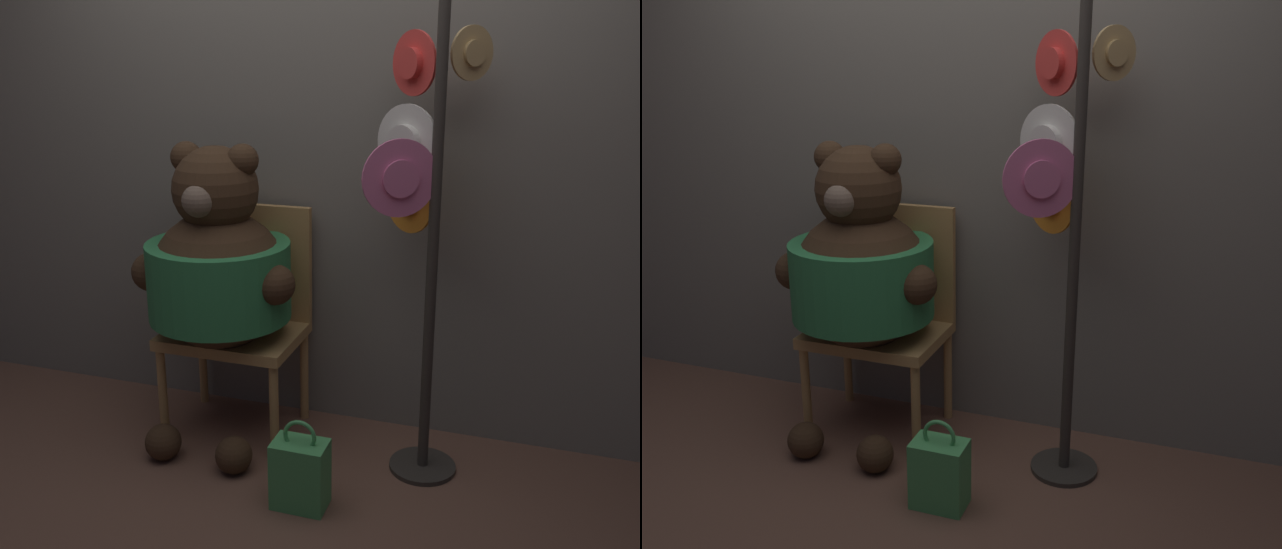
# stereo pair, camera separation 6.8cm
# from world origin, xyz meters

# --- Properties ---
(ground_plane) EXTENTS (14.00, 14.00, 0.00)m
(ground_plane) POSITION_xyz_m (0.00, 0.00, 0.00)
(ground_plane) COLOR brown
(wall_back) EXTENTS (8.00, 0.10, 2.64)m
(wall_back) POSITION_xyz_m (0.00, 0.74, 1.32)
(wall_back) COLOR slate
(wall_back) RESTS_ON ground_plane
(chair) EXTENTS (0.60, 0.45, 1.03)m
(chair) POSITION_xyz_m (-0.31, 0.51, 0.57)
(chair) COLOR #B2844C
(chair) RESTS_ON ground_plane
(teddy_bear) EXTENTS (0.75, 0.66, 1.34)m
(teddy_bear) POSITION_xyz_m (-0.33, 0.35, 0.79)
(teddy_bear) COLOR #3D2819
(teddy_bear) RESTS_ON ground_plane
(hat_display_rack) EXTENTS (0.42, 0.35, 1.87)m
(hat_display_rack) POSITION_xyz_m (0.52, 0.39, 1.11)
(hat_display_rack) COLOR #332D28
(hat_display_rack) RESTS_ON ground_plane
(handbag_on_ground) EXTENTS (0.21, 0.14, 0.37)m
(handbag_on_ground) POSITION_xyz_m (0.18, -0.05, 0.14)
(handbag_on_ground) COLOR #479E56
(handbag_on_ground) RESTS_ON ground_plane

